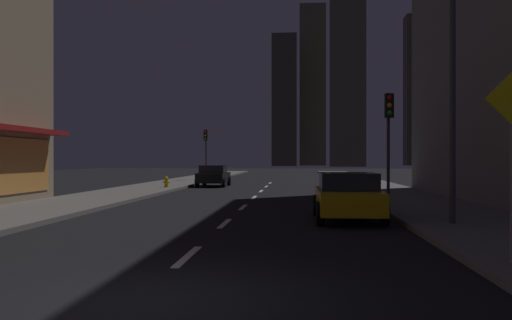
% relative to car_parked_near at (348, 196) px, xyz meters
% --- Properties ---
extents(ground_plane, '(78.00, 136.00, 0.10)m').
position_rel_car_parked_near_xyz_m(ground_plane, '(-3.60, 22.53, -0.79)').
color(ground_plane, black).
extents(sidewalk_right, '(4.00, 76.00, 0.15)m').
position_rel_car_parked_near_xyz_m(sidewalk_right, '(3.40, 22.53, -0.67)').
color(sidewalk_right, '#605E59').
rests_on(sidewalk_right, ground).
extents(sidewalk_left, '(4.00, 76.00, 0.15)m').
position_rel_car_parked_near_xyz_m(sidewalk_left, '(-10.60, 22.53, -0.67)').
color(sidewalk_left, '#605E59').
rests_on(sidewalk_left, ground).
extents(lane_marking_center, '(0.16, 38.60, 0.01)m').
position_rel_car_parked_near_xyz_m(lane_marking_center, '(-3.60, 6.73, -0.73)').
color(lane_marking_center, silver).
rests_on(lane_marking_center, ground).
extents(skyscraper_distant_tall, '(6.88, 7.56, 36.49)m').
position_rel_car_parked_near_xyz_m(skyscraper_distant_tall, '(-5.01, 132.87, 17.50)').
color(skyscraper_distant_tall, '#444033').
rests_on(skyscraper_distant_tall, ground).
extents(skyscraper_distant_mid, '(7.78, 7.25, 48.16)m').
position_rel_car_parked_near_xyz_m(skyscraper_distant_mid, '(3.17, 145.44, 23.34)').
color(skyscraper_distant_mid, '#4E4A3A').
rests_on(skyscraper_distant_mid, ground).
extents(skyscraper_distant_short, '(8.72, 5.98, 63.74)m').
position_rel_car_parked_near_xyz_m(skyscraper_distant_short, '(11.34, 120.60, 31.13)').
color(skyscraper_distant_short, brown).
rests_on(skyscraper_distant_short, ground).
extents(skyscraper_distant_slender, '(6.07, 6.36, 45.23)m').
position_rel_car_parked_near_xyz_m(skyscraper_distant_slender, '(34.17, 147.73, 21.88)').
color(skyscraper_distant_slender, '#403D30').
rests_on(skyscraper_distant_slender, ground).
extents(car_parked_near, '(1.98, 4.24, 1.45)m').
position_rel_car_parked_near_xyz_m(car_parked_near, '(0.00, 0.00, 0.00)').
color(car_parked_near, gold).
rests_on(car_parked_near, ground).
extents(car_parked_far, '(1.98, 4.24, 1.45)m').
position_rel_car_parked_near_xyz_m(car_parked_far, '(-7.20, 19.67, 0.00)').
color(car_parked_far, black).
rests_on(car_parked_far, ground).
extents(fire_hydrant_far_left, '(0.42, 0.30, 0.65)m').
position_rel_car_parked_near_xyz_m(fire_hydrant_far_left, '(-9.50, 15.75, -0.29)').
color(fire_hydrant_far_left, gold).
rests_on(fire_hydrant_far_left, sidewalk_left).
extents(traffic_light_near_right, '(0.32, 0.48, 4.20)m').
position_rel_car_parked_near_xyz_m(traffic_light_near_right, '(1.90, 3.94, 2.45)').
color(traffic_light_near_right, '#2D2D2D').
rests_on(traffic_light_near_right, sidewalk_right).
extents(traffic_light_far_left, '(0.32, 0.48, 4.20)m').
position_rel_car_parked_near_xyz_m(traffic_light_far_left, '(-9.10, 27.57, 2.45)').
color(traffic_light_far_left, '#2D2D2D').
rests_on(traffic_light_far_left, sidewalk_left).
extents(street_lamp_right, '(1.96, 0.56, 6.58)m').
position_rel_car_parked_near_xyz_m(street_lamp_right, '(1.78, -1.75, 4.33)').
color(street_lamp_right, '#38383D').
rests_on(street_lamp_right, sidewalk_right).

